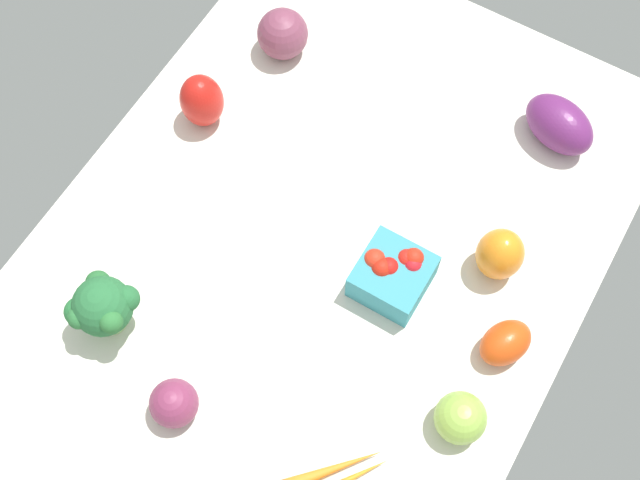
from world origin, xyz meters
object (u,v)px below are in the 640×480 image
at_px(red_onion_near_basket, 283,34).
at_px(broccoli_head, 102,307).
at_px(berry_basket, 393,274).
at_px(bell_pepper_orange, 500,254).
at_px(roma_tomato, 505,343).
at_px(eggplant, 559,124).
at_px(bell_pepper_red, 202,101).
at_px(heirloom_tomato_green, 460,418).
at_px(red_onion_center, 174,403).

bearing_deg(red_onion_near_basket, broccoli_head, 4.33).
relative_size(berry_basket, bell_pepper_orange, 1.06).
bearing_deg(bell_pepper_orange, roma_tomato, 30.68).
bearing_deg(roma_tomato, berry_basket, 111.96).
relative_size(berry_basket, roma_tomato, 1.25).
distance_m(eggplant, bell_pepper_red, 0.55).
bearing_deg(broccoli_head, eggplant, 145.47).
distance_m(berry_basket, bell_pepper_red, 0.40).
bearing_deg(broccoli_head, red_onion_near_basket, -175.67).
height_order(eggplant, broccoli_head, broccoli_head).
height_order(eggplant, bell_pepper_orange, bell_pepper_orange).
xyz_separation_m(red_onion_near_basket, eggplant, (-0.07, 0.45, -0.00)).
distance_m(red_onion_near_basket, heirloom_tomato_green, 0.66).
height_order(roma_tomato, bell_pepper_red, bell_pepper_red).
distance_m(roma_tomato, red_onion_near_basket, 0.60).
distance_m(bell_pepper_red, broccoli_head, 0.36).
relative_size(broccoli_head, heirloom_tomato_green, 1.55).
height_order(bell_pepper_orange, broccoli_head, broccoli_head).
bearing_deg(berry_basket, eggplant, 163.56).
height_order(eggplant, bell_pepper_red, bell_pepper_red).
distance_m(broccoli_head, heirloom_tomato_green, 0.50).
height_order(bell_pepper_orange, red_onion_center, bell_pepper_orange).
bearing_deg(bell_pepper_red, berry_basket, 76.03).
bearing_deg(bell_pepper_orange, berry_basket, -50.02).
height_order(broccoli_head, heirloom_tomato_green, broccoli_head).
bearing_deg(bell_pepper_orange, bell_pepper_red, -89.76).
distance_m(red_onion_center, heirloom_tomato_green, 0.38).
relative_size(berry_basket, bell_pepper_red, 0.99).
distance_m(eggplant, red_onion_center, 0.70).
xyz_separation_m(berry_basket, bell_pepper_red, (-0.10, -0.39, 0.02)).
bearing_deg(heirloom_tomato_green, bell_pepper_orange, -166.30).
distance_m(berry_basket, broccoli_head, 0.40).
relative_size(eggplant, bell_pepper_orange, 1.27).
bearing_deg(eggplant, berry_basket, -88.88).
xyz_separation_m(red_onion_near_basket, bell_pepper_orange, (0.17, 0.47, 0.01)).
relative_size(roma_tomato, red_onion_near_basket, 0.95).
bearing_deg(broccoli_head, heirloom_tomato_green, 103.93).
relative_size(roma_tomato, bell_pepper_red, 0.79).
xyz_separation_m(red_onion_near_basket, red_onion_center, (0.58, 0.19, -0.01)).
xyz_separation_m(roma_tomato, red_onion_center, (0.30, -0.34, 0.00)).
relative_size(bell_pepper_red, heirloom_tomato_green, 1.41).
bearing_deg(heirloom_tomato_green, bell_pepper_red, -112.34).
xyz_separation_m(berry_basket, red_onion_near_basket, (-0.27, -0.35, 0.01)).
bearing_deg(heirloom_tomato_green, broccoli_head, -76.07).
relative_size(roma_tomato, red_onion_center, 1.18).
bearing_deg(red_onion_center, roma_tomato, 131.36).
height_order(berry_basket, broccoli_head, broccoli_head).
xyz_separation_m(bell_pepper_orange, heirloom_tomato_green, (0.23, 0.06, -0.01)).
xyz_separation_m(red_onion_center, broccoli_head, (-0.05, -0.15, 0.03)).
distance_m(red_onion_near_basket, broccoli_head, 0.53).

